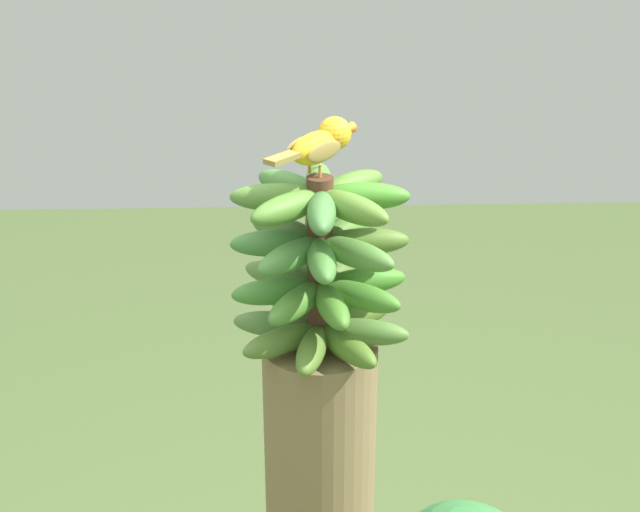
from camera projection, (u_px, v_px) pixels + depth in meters
banana_bunch at (320, 264)px, 1.49m from camera, size 0.29×0.29×0.29m
perched_bird at (322, 143)px, 1.44m from camera, size 0.16×0.15×0.08m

